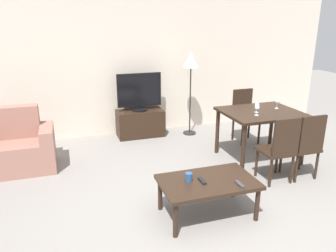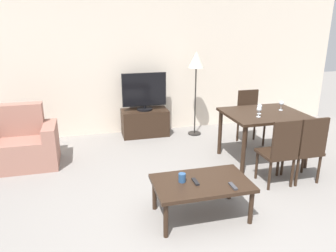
{
  "view_description": "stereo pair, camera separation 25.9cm",
  "coord_description": "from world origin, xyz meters",
  "px_view_note": "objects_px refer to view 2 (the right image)",
  "views": [
    {
      "loc": [
        -1.44,
        -2.32,
        2.06
      ],
      "look_at": [
        -0.11,
        1.77,
        0.65
      ],
      "focal_mm": 35.0,
      "sensor_mm": 36.0,
      "label": 1
    },
    {
      "loc": [
        -1.19,
        -2.4,
        2.06
      ],
      "look_at": [
        -0.11,
        1.77,
        0.65
      ],
      "focal_mm": 35.0,
      "sensor_mm": 36.0,
      "label": 2
    }
  ],
  "objects_px": {
    "remote_primary": "(195,182)",
    "remote_secondary": "(233,186)",
    "tv": "(144,92)",
    "wine_glass_left": "(260,107)",
    "dining_table": "(263,119)",
    "dining_chair_far": "(250,115)",
    "dining_chair_near_right": "(307,147)",
    "cup_white_near": "(182,178)",
    "armchair": "(21,145)",
    "coffee_table": "(201,185)",
    "tv_stand": "(145,123)",
    "dining_chair_near": "(280,150)",
    "wine_glass_right": "(259,110)",
    "floor_lamp": "(196,65)",
    "wine_glass_center": "(281,104)"
  },
  "relations": [
    {
      "from": "remote_primary",
      "to": "wine_glass_left",
      "type": "relative_size",
      "value": 1.03
    },
    {
      "from": "armchair",
      "to": "tv",
      "type": "distance_m",
      "value": 2.23
    },
    {
      "from": "remote_primary",
      "to": "wine_glass_center",
      "type": "bearing_deg",
      "value": 34.97
    },
    {
      "from": "tv",
      "to": "wine_glass_left",
      "type": "bearing_deg",
      "value": -49.48
    },
    {
      "from": "tv_stand",
      "to": "dining_chair_near",
      "type": "height_order",
      "value": "dining_chair_near"
    },
    {
      "from": "dining_chair_near_right",
      "to": "remote_primary",
      "type": "distance_m",
      "value": 1.71
    },
    {
      "from": "dining_table",
      "to": "wine_glass_center",
      "type": "relative_size",
      "value": 7.68
    },
    {
      "from": "armchair",
      "to": "wine_glass_left",
      "type": "bearing_deg",
      "value": -12.53
    },
    {
      "from": "dining_chair_near_right",
      "to": "remote_primary",
      "type": "relative_size",
      "value": 6.05
    },
    {
      "from": "dining_table",
      "to": "dining_chair_far",
      "type": "distance_m",
      "value": 0.81
    },
    {
      "from": "armchair",
      "to": "cup_white_near",
      "type": "height_order",
      "value": "armchair"
    },
    {
      "from": "dining_chair_far",
      "to": "cup_white_near",
      "type": "distance_m",
      "value": 2.61
    },
    {
      "from": "wine_glass_right",
      "to": "floor_lamp",
      "type": "bearing_deg",
      "value": 103.81
    },
    {
      "from": "remote_primary",
      "to": "wine_glass_left",
      "type": "height_order",
      "value": "wine_glass_left"
    },
    {
      "from": "wine_glass_left",
      "to": "wine_glass_center",
      "type": "relative_size",
      "value": 1.0
    },
    {
      "from": "coffee_table",
      "to": "floor_lamp",
      "type": "bearing_deg",
      "value": 72.49
    },
    {
      "from": "tv",
      "to": "dining_chair_far",
      "type": "bearing_deg",
      "value": -25.57
    },
    {
      "from": "armchair",
      "to": "coffee_table",
      "type": "relative_size",
      "value": 0.99
    },
    {
      "from": "floor_lamp",
      "to": "wine_glass_right",
      "type": "relative_size",
      "value": 10.45
    },
    {
      "from": "dining_chair_near_right",
      "to": "coffee_table",
      "type": "bearing_deg",
      "value": -165.59
    },
    {
      "from": "tv",
      "to": "cup_white_near",
      "type": "bearing_deg",
      "value": -92.29
    },
    {
      "from": "dining_chair_near_right",
      "to": "wine_glass_right",
      "type": "distance_m",
      "value": 0.8
    },
    {
      "from": "tv",
      "to": "dining_chair_near",
      "type": "bearing_deg",
      "value": -61.2
    },
    {
      "from": "dining_chair_near",
      "to": "wine_glass_right",
      "type": "height_order",
      "value": "dining_chair_near"
    },
    {
      "from": "armchair",
      "to": "tv_stand",
      "type": "xyz_separation_m",
      "value": [
        1.99,
        0.87,
        -0.08
      ]
    },
    {
      "from": "dining_chair_far",
      "to": "remote_secondary",
      "type": "xyz_separation_m",
      "value": [
        -1.31,
        -2.14,
        -0.07
      ]
    },
    {
      "from": "coffee_table",
      "to": "dining_chair_far",
      "type": "bearing_deg",
      "value": 50.86
    },
    {
      "from": "dining_table",
      "to": "dining_chair_far",
      "type": "relative_size",
      "value": 1.24
    },
    {
      "from": "remote_primary",
      "to": "cup_white_near",
      "type": "xyz_separation_m",
      "value": [
        -0.13,
        0.05,
        0.04
      ]
    },
    {
      "from": "dining_chair_far",
      "to": "wine_glass_left",
      "type": "bearing_deg",
      "value": -110.34
    },
    {
      "from": "dining_table",
      "to": "cup_white_near",
      "type": "bearing_deg",
      "value": -144.6
    },
    {
      "from": "tv",
      "to": "wine_glass_left",
      "type": "distance_m",
      "value": 2.12
    },
    {
      "from": "coffee_table",
      "to": "wine_glass_right",
      "type": "xyz_separation_m",
      "value": [
        1.2,
        1.0,
        0.49
      ]
    },
    {
      "from": "dining_table",
      "to": "wine_glass_left",
      "type": "bearing_deg",
      "value": -158.52
    },
    {
      "from": "armchair",
      "to": "tv",
      "type": "bearing_deg",
      "value": 23.53
    },
    {
      "from": "dining_table",
      "to": "wine_glass_right",
      "type": "bearing_deg",
      "value": -137.05
    },
    {
      "from": "dining_table",
      "to": "dining_chair_near",
      "type": "relative_size",
      "value": 1.24
    },
    {
      "from": "dining_chair_near_right",
      "to": "wine_glass_center",
      "type": "xyz_separation_m",
      "value": [
        0.11,
        0.82,
        0.36
      ]
    },
    {
      "from": "tv",
      "to": "wine_glass_right",
      "type": "height_order",
      "value": "tv"
    },
    {
      "from": "remote_secondary",
      "to": "wine_glass_right",
      "type": "bearing_deg",
      "value": 52.16
    },
    {
      "from": "armchair",
      "to": "remote_primary",
      "type": "distance_m",
      "value": 2.76
    },
    {
      "from": "dining_table",
      "to": "dining_chair_near_right",
      "type": "distance_m",
      "value": 0.81
    },
    {
      "from": "tv_stand",
      "to": "cup_white_near",
      "type": "bearing_deg",
      "value": -92.28
    },
    {
      "from": "dining_table",
      "to": "remote_secondary",
      "type": "bearing_deg",
      "value": -129.19
    },
    {
      "from": "armchair",
      "to": "dining_chair_near",
      "type": "xyz_separation_m",
      "value": [
        3.28,
        -1.48,
        0.18
      ]
    },
    {
      "from": "cup_white_near",
      "to": "wine_glass_right",
      "type": "height_order",
      "value": "wine_glass_right"
    },
    {
      "from": "dining_chair_near_right",
      "to": "armchair",
      "type": "bearing_deg",
      "value": 158.07
    },
    {
      "from": "remote_primary",
      "to": "remote_secondary",
      "type": "xyz_separation_m",
      "value": [
        0.34,
        -0.19,
        0.0
      ]
    },
    {
      "from": "dining_chair_near",
      "to": "floor_lamp",
      "type": "distance_m",
      "value": 2.34
    },
    {
      "from": "tv_stand",
      "to": "floor_lamp",
      "type": "height_order",
      "value": "floor_lamp"
    }
  ]
}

